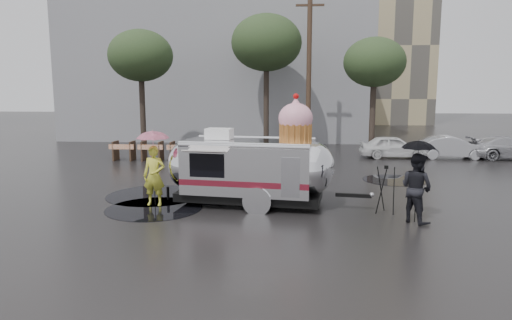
# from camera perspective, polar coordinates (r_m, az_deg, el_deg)

# --- Properties ---
(ground) EXTENTS (120.00, 120.00, 0.00)m
(ground) POSITION_cam_1_polar(r_m,az_deg,el_deg) (13.30, -2.66, -7.03)
(ground) COLOR black
(ground) RESTS_ON ground
(puddles) EXTENTS (11.76, 7.86, 0.01)m
(puddles) POSITION_cam_1_polar(r_m,az_deg,el_deg) (15.90, -4.55, -4.39)
(puddles) COLOR black
(puddles) RESTS_ON ground
(grey_building) EXTENTS (22.00, 12.00, 13.00)m
(grey_building) POSITION_cam_1_polar(r_m,az_deg,el_deg) (37.24, -4.16, 13.21)
(grey_building) COLOR slate
(grey_building) RESTS_ON ground
(utility_pole) EXTENTS (1.60, 0.28, 9.00)m
(utility_pole) POSITION_cam_1_polar(r_m,az_deg,el_deg) (26.72, 6.62, 10.88)
(utility_pole) COLOR #473323
(utility_pole) RESTS_ON ground
(tree_left) EXTENTS (3.64, 3.64, 6.95)m
(tree_left) POSITION_cam_1_polar(r_m,az_deg,el_deg) (27.18, -14.23, 12.46)
(tree_left) COLOR #382D26
(tree_left) RESTS_ON ground
(tree_mid) EXTENTS (4.20, 4.20, 8.03)m
(tree_mid) POSITION_cam_1_polar(r_m,az_deg,el_deg) (27.87, 1.31, 14.39)
(tree_mid) COLOR #382D26
(tree_mid) RESTS_ON ground
(tree_right) EXTENTS (3.36, 3.36, 6.42)m
(tree_right) POSITION_cam_1_polar(r_m,az_deg,el_deg) (26.10, 14.58, 11.67)
(tree_right) COLOR #382D26
(tree_right) RESTS_ON ground
(barricade_row) EXTENTS (4.30, 0.80, 1.00)m
(barricade_row) POSITION_cam_1_polar(r_m,az_deg,el_deg) (23.98, -12.84, 1.14)
(barricade_row) COLOR #473323
(barricade_row) RESTS_ON ground
(parked_cars) EXTENTS (13.20, 1.90, 1.50)m
(parked_cars) POSITION_cam_1_polar(r_m,az_deg,el_deg) (26.85, 26.83, 1.64)
(parked_cars) COLOR silver
(parked_cars) RESTS_ON ground
(airstream_trailer) EXTENTS (6.63, 2.77, 3.59)m
(airstream_trailer) POSITION_cam_1_polar(r_m,az_deg,el_deg) (14.35, -0.47, -0.70)
(airstream_trailer) COLOR silver
(airstream_trailer) RESTS_ON ground
(person_left) EXTENTS (0.70, 0.48, 1.90)m
(person_left) POSITION_cam_1_polar(r_m,az_deg,el_deg) (14.67, -12.61, -1.94)
(person_left) COLOR gold
(person_left) RESTS_ON ground
(umbrella_pink) EXTENTS (1.25, 1.25, 2.40)m
(umbrella_pink) POSITION_cam_1_polar(r_m,az_deg,el_deg) (14.52, -12.75, 2.05)
(umbrella_pink) COLOR pink
(umbrella_pink) RESTS_ON ground
(person_right) EXTENTS (0.97, 1.04, 1.93)m
(person_right) POSITION_cam_1_polar(r_m,az_deg,el_deg) (13.24, 19.40, -3.31)
(person_right) COLOR black
(person_right) RESTS_ON ground
(umbrella_black) EXTENTS (1.10, 1.10, 2.30)m
(umbrella_black) POSITION_cam_1_polar(r_m,az_deg,el_deg) (13.08, 19.62, 0.81)
(umbrella_black) COLOR black
(umbrella_black) RESTS_ON ground
(tripod) EXTENTS (0.56, 0.59, 1.44)m
(tripod) POSITION_cam_1_polar(r_m,az_deg,el_deg) (13.96, 15.88, -3.06)
(tripod) COLOR black
(tripod) RESTS_ON ground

